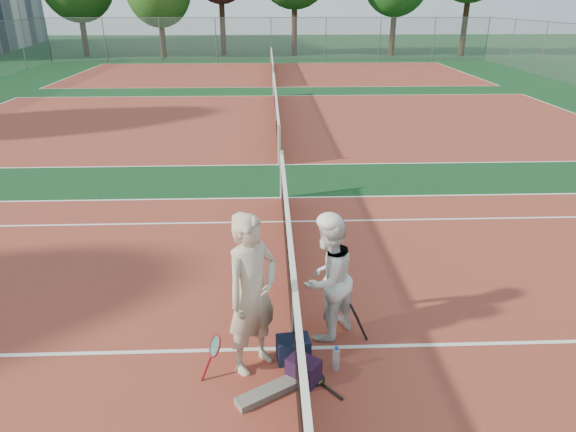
{
  "coord_description": "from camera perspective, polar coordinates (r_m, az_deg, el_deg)",
  "views": [
    {
      "loc": [
        -0.28,
        -5.43,
        4.16
      ],
      "look_at": [
        0.0,
        1.93,
        1.05
      ],
      "focal_mm": 32.0,
      "sensor_mm": 36.0,
      "label": 1
    }
  ],
  "objects": [
    {
      "name": "player_b",
      "position": [
        6.67,
        4.41,
        -6.96
      ],
      "size": [
        1.04,
        1.04,
        1.7
      ],
      "primitive_type": "imported",
      "rotation": [
        0.0,
        0.0,
        3.93
      ],
      "color": "white",
      "rests_on": "ground"
    },
    {
      "name": "racket_spare",
      "position": [
        6.39,
        2.89,
        -17.55
      ],
      "size": [
        0.59,
        0.64,
        0.03
      ],
      "primitive_type": null,
      "rotation": [
        0.0,
        0.0,
        2.25
      ],
      "color": "black",
      "rests_on": "ground"
    },
    {
      "name": "ground",
      "position": [
        6.85,
        0.64,
        -14.52
      ],
      "size": [
        130.0,
        130.0,
        0.0
      ],
      "primitive_type": "plane",
      "color": "#0E3618",
      "rests_on": "ground"
    },
    {
      "name": "player_a",
      "position": [
        6.04,
        -4.0,
        -8.64
      ],
      "size": [
        0.86,
        0.86,
        2.01
      ],
      "primitive_type": "imported",
      "rotation": [
        0.0,
        0.0,
        0.79
      ],
      "color": "beige",
      "rests_on": "ground"
    },
    {
      "name": "net_cover_canvas",
      "position": [
        6.18,
        -2.03,
        -18.92
      ],
      "size": [
        0.81,
        0.59,
        0.09
      ],
      "primitive_type": "cube",
      "rotation": [
        0.0,
        0.0,
        0.55
      ],
      "color": "#68635E",
      "rests_on": "ground"
    },
    {
      "name": "court_far_a",
      "position": [
        19.39,
        -1.35,
        10.49
      ],
      "size": [
        23.77,
        10.97,
        0.01
      ],
      "primitive_type": "cube",
      "color": "maroon",
      "rests_on": "ground"
    },
    {
      "name": "racket_black_held",
      "position": [
        6.86,
        7.36,
        -11.77
      ],
      "size": [
        0.31,
        0.31,
        0.56
      ],
      "primitive_type": null,
      "rotation": [
        0.0,
        0.0,
        3.3
      ],
      "color": "black",
      "rests_on": "ground"
    },
    {
      "name": "sports_bag_navy",
      "position": [
        6.58,
        0.6,
        -14.57
      ],
      "size": [
        0.44,
        0.33,
        0.32
      ],
      "primitive_type": "cube",
      "rotation": [
        0.0,
        0.0,
        0.13
      ],
      "color": "black",
      "rests_on": "ground"
    },
    {
      "name": "court_far_b",
      "position": [
        32.7,
        -1.76,
        15.57
      ],
      "size": [
        23.77,
        10.97,
        0.01
      ],
      "primitive_type": "cube",
      "color": "maroon",
      "rests_on": "ground"
    },
    {
      "name": "sports_bag_purple",
      "position": [
        6.29,
        1.74,
        -16.73
      ],
      "size": [
        0.44,
        0.42,
        0.3
      ],
      "primitive_type": "cube",
      "rotation": [
        0.0,
        0.0,
        -0.67
      ],
      "color": "black",
      "rests_on": "ground"
    },
    {
      "name": "net_far_b",
      "position": [
        32.64,
        -1.78,
        16.45
      ],
      "size": [
        0.1,
        10.98,
        1.02
      ],
      "primitive_type": null,
      "color": "black",
      "rests_on": "ground"
    },
    {
      "name": "water_bottle",
      "position": [
        6.46,
        5.36,
        -15.6
      ],
      "size": [
        0.09,
        0.09,
        0.3
      ],
      "primitive_type": "cylinder",
      "color": "#C9DEFF",
      "rests_on": "ground"
    },
    {
      "name": "net_main",
      "position": [
        6.55,
        0.66,
        -10.97
      ],
      "size": [
        0.1,
        10.98,
        1.02
      ],
      "primitive_type": null,
      "color": "black",
      "rests_on": "ground"
    },
    {
      "name": "fence_back",
      "position": [
        39.52,
        -1.9,
        19.01
      ],
      "size": [
        32.0,
        0.06,
        3.0
      ],
      "primitive_type": null,
      "color": "slate",
      "rests_on": "ground"
    },
    {
      "name": "net_far_a",
      "position": [
        19.28,
        -1.36,
        11.97
      ],
      "size": [
        0.1,
        10.98,
        1.02
      ],
      "primitive_type": null,
      "color": "black",
      "rests_on": "ground"
    },
    {
      "name": "racket_red",
      "position": [
        6.32,
        -8.05,
        -15.24
      ],
      "size": [
        0.35,
        0.35,
        0.56
      ],
      "primitive_type": null,
      "rotation": [
        0.0,
        0.0,
        0.41
      ],
      "color": "maroon",
      "rests_on": "ground"
    },
    {
      "name": "court_main",
      "position": [
        6.85,
        0.64,
        -14.5
      ],
      "size": [
        23.77,
        10.97,
        0.01
      ],
      "primitive_type": "cube",
      "color": "maroon",
      "rests_on": "ground"
    }
  ]
}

